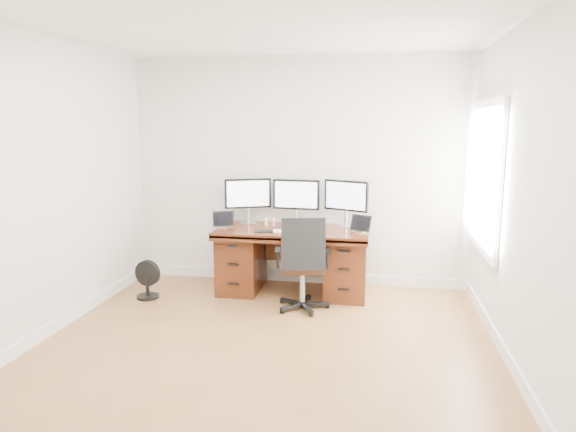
% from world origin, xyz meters
% --- Properties ---
extents(ground, '(4.50, 4.50, 0.00)m').
position_xyz_m(ground, '(0.00, 0.00, 0.00)').
color(ground, olive).
rests_on(ground, ground).
extents(back_wall, '(4.00, 0.10, 2.70)m').
position_xyz_m(back_wall, '(0.00, 2.25, 1.35)').
color(back_wall, silver).
rests_on(back_wall, ground).
extents(right_wall, '(0.10, 4.50, 2.70)m').
position_xyz_m(right_wall, '(2.00, 0.11, 1.35)').
color(right_wall, silver).
rests_on(right_wall, ground).
extents(desk, '(1.70, 0.80, 0.75)m').
position_xyz_m(desk, '(0.00, 1.83, 0.40)').
color(desk, '#461D0E').
rests_on(desk, ground).
extents(office_chair, '(0.62, 0.62, 1.00)m').
position_xyz_m(office_chair, '(0.19, 1.27, 0.33)').
color(office_chair, black).
rests_on(office_chair, ground).
extents(floor_fan, '(0.30, 0.25, 0.43)m').
position_xyz_m(floor_fan, '(-1.56, 1.35, 0.21)').
color(floor_fan, black).
rests_on(floor_fan, ground).
extents(monitor_left, '(0.52, 0.25, 0.53)m').
position_xyz_m(monitor_left, '(-0.58, 2.07, 1.09)').
color(monitor_left, silver).
rests_on(monitor_left, desk).
extents(monitor_center, '(0.55, 0.16, 0.53)m').
position_xyz_m(monitor_center, '(-0.00, 2.07, 1.09)').
color(monitor_center, silver).
rests_on(monitor_center, desk).
extents(monitor_right, '(0.51, 0.26, 0.53)m').
position_xyz_m(monitor_right, '(0.58, 2.07, 1.09)').
color(monitor_right, silver).
rests_on(monitor_right, desk).
extents(tablet_left, '(0.25, 0.15, 0.19)m').
position_xyz_m(tablet_left, '(-0.79, 1.75, 0.84)').
color(tablet_left, silver).
rests_on(tablet_left, desk).
extents(tablet_right, '(0.24, 0.17, 0.19)m').
position_xyz_m(tablet_right, '(0.76, 1.75, 0.84)').
color(tablet_right, silver).
rests_on(tablet_right, desk).
extents(keyboard, '(0.28, 0.16, 0.01)m').
position_xyz_m(keyboard, '(-0.06, 1.64, 0.76)').
color(keyboard, white).
rests_on(keyboard, desk).
extents(trackpad, '(0.14, 0.14, 0.01)m').
position_xyz_m(trackpad, '(0.23, 1.65, 0.76)').
color(trackpad, '#B6B8BD').
rests_on(trackpad, desk).
extents(drawing_tablet, '(0.22, 0.16, 0.01)m').
position_xyz_m(drawing_tablet, '(-0.29, 1.60, 0.76)').
color(drawing_tablet, black).
rests_on(drawing_tablet, desk).
extents(phone, '(0.13, 0.08, 0.01)m').
position_xyz_m(phone, '(0.03, 1.74, 0.76)').
color(phone, black).
rests_on(phone, desk).
extents(figurine_yellow, '(0.04, 0.04, 0.09)m').
position_xyz_m(figurine_yellow, '(-0.34, 1.95, 0.80)').
color(figurine_yellow, '#E5E46E').
rests_on(figurine_yellow, desk).
extents(figurine_pink, '(0.04, 0.04, 0.09)m').
position_xyz_m(figurine_pink, '(-0.25, 1.95, 0.80)').
color(figurine_pink, pink).
rests_on(figurine_pink, desk).
extents(figurine_brown, '(0.04, 0.04, 0.09)m').
position_xyz_m(figurine_brown, '(-0.10, 1.95, 0.80)').
color(figurine_brown, '#915249').
rests_on(figurine_brown, desk).
extents(figurine_purple, '(0.04, 0.04, 0.09)m').
position_xyz_m(figurine_purple, '(0.15, 1.95, 0.80)').
color(figurine_purple, '#8D61D3').
rests_on(figurine_purple, desk).
extents(figurine_blue, '(0.04, 0.04, 0.09)m').
position_xyz_m(figurine_blue, '(0.24, 1.95, 0.80)').
color(figurine_blue, '#60A6DC').
rests_on(figurine_blue, desk).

